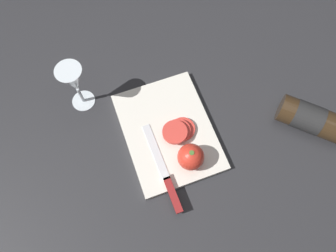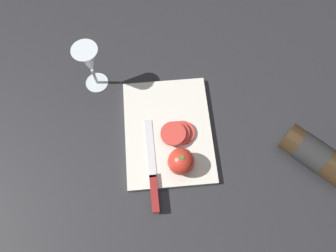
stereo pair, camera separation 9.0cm
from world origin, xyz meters
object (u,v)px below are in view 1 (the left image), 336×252
at_px(whole_tomato, 191,157).
at_px(tomato_slice_stack_near, 178,131).
at_px(wine_bottle, 317,121).
at_px(wine_glass, 74,82).
at_px(knife, 169,184).

xyz_separation_m(whole_tomato, tomato_slice_stack_near, (-0.09, -0.00, -0.02)).
xyz_separation_m(wine_bottle, wine_glass, (-0.31, -0.60, 0.08)).
bearing_deg(tomato_slice_stack_near, wine_glass, -131.35).
relative_size(wine_bottle, knife, 1.00).
bearing_deg(whole_tomato, wine_bottle, 86.92).
relative_size(wine_glass, knife, 0.65).
height_order(whole_tomato, tomato_slice_stack_near, whole_tomato).
distance_m(knife, tomato_slice_stack_near, 0.15).
distance_m(wine_glass, tomato_slice_stack_near, 0.31).
bearing_deg(whole_tomato, knife, -61.33).
xyz_separation_m(wine_bottle, tomato_slice_stack_near, (-0.11, -0.37, -0.01)).
bearing_deg(knife, wine_bottle, -88.16).
bearing_deg(whole_tomato, wine_glass, -141.59).
bearing_deg(whole_tomato, tomato_slice_stack_near, -179.16).
bearing_deg(tomato_slice_stack_near, whole_tomato, 0.84).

